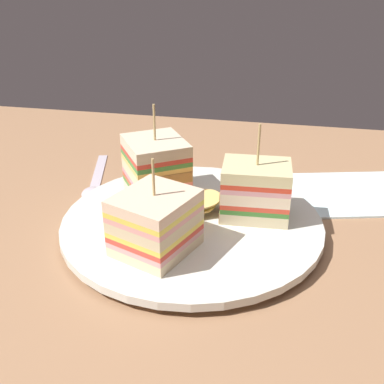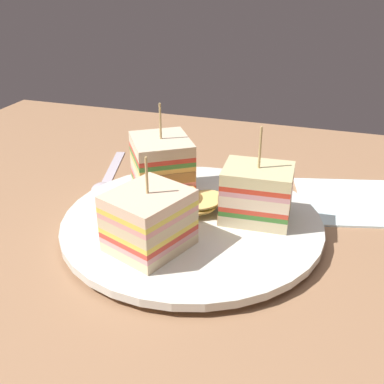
% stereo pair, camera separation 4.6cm
% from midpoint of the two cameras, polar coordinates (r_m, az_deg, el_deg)
% --- Properties ---
extents(ground_plane, '(0.95, 0.74, 0.02)m').
position_cam_midpoint_polar(ground_plane, '(0.48, -2.72, -5.74)').
color(ground_plane, '#A07451').
extents(plate, '(0.26, 0.26, 0.01)m').
position_cam_midpoint_polar(plate, '(0.47, -2.76, -3.93)').
color(plate, white).
rests_on(plate, ground_plane).
extents(sandwich_wedge_0, '(0.08, 0.08, 0.09)m').
position_cam_midpoint_polar(sandwich_wedge_0, '(0.41, -7.69, -3.86)').
color(sandwich_wedge_0, beige).
rests_on(sandwich_wedge_0, plate).
extents(sandwich_wedge_1, '(0.07, 0.06, 0.10)m').
position_cam_midpoint_polar(sandwich_wedge_1, '(0.47, 5.01, 0.12)').
color(sandwich_wedge_1, beige).
rests_on(sandwich_wedge_1, plate).
extents(sandwich_wedge_2, '(0.09, 0.09, 0.10)m').
position_cam_midpoint_polar(sandwich_wedge_2, '(0.50, -7.03, 2.80)').
color(sandwich_wedge_2, beige).
rests_on(sandwich_wedge_2, plate).
extents(chip_pile, '(0.08, 0.06, 0.03)m').
position_cam_midpoint_polar(chip_pile, '(0.48, -3.76, -1.23)').
color(chip_pile, '#D2B961').
rests_on(chip_pile, plate).
extents(spoon, '(0.06, 0.14, 0.01)m').
position_cam_midpoint_polar(spoon, '(0.58, -14.22, 0.63)').
color(spoon, silver).
rests_on(spoon, ground_plane).
extents(napkin, '(0.16, 0.15, 0.01)m').
position_cam_midpoint_polar(napkin, '(0.57, 16.54, -0.10)').
color(napkin, white).
rests_on(napkin, ground_plane).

